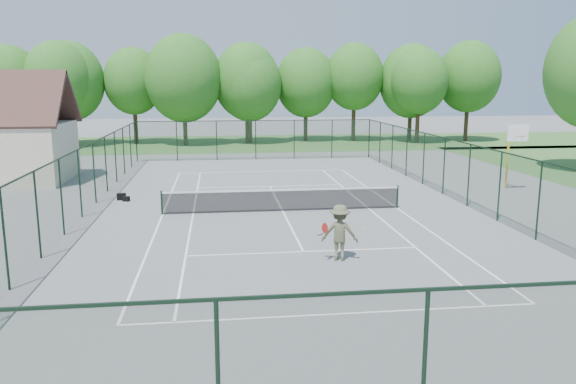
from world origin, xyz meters
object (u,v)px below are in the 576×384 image
Objects in this scene: tennis_net at (283,199)px; sports_bag_a at (121,197)px; tennis_player at (340,232)px; basketball_goal at (513,144)px.

tennis_net is 25.72× the size of sports_bag_a.
basketball_goal is at bearing 42.54° from tennis_player.
tennis_net is at bearing -25.47° from sports_bag_a.
tennis_net is at bearing 98.12° from tennis_player.
tennis_net is 7.53m from tennis_player.
basketball_goal is 8.47× the size of sports_bag_a.
tennis_net is 8.63m from sports_bag_a.
tennis_net is 5.83× the size of tennis_player.
basketball_goal reaches higher than tennis_player.
tennis_player is (1.06, -7.44, 0.37)m from tennis_net.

